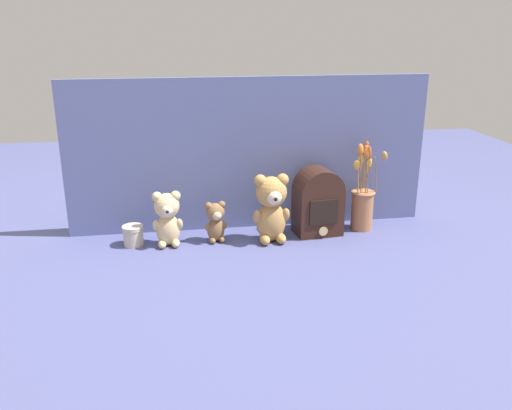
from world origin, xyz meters
TOP-DOWN VIEW (x-y plane):
  - ground_plane at (0.00, 0.00)m, footprint 4.00×4.00m
  - backdrop_wall at (0.00, 0.17)m, footprint 1.43×0.02m
  - teddy_bear_large at (0.06, -0.00)m, footprint 0.14×0.13m
  - teddy_bear_medium at (-0.33, 0.02)m, footprint 0.11×0.11m
  - teddy_bear_small at (-0.15, 0.03)m, footprint 0.09×0.08m
  - flower_vase at (0.44, 0.07)m, footprint 0.13×0.12m
  - vintage_radio at (0.25, 0.05)m, footprint 0.19×0.14m
  - decorative_tin_tall at (-0.46, 0.04)m, footprint 0.08×0.08m

SIDE VIEW (x-z plane):
  - ground_plane at x=0.00m, z-range 0.00..0.00m
  - decorative_tin_tall at x=-0.46m, z-range 0.00..0.08m
  - teddy_bear_small at x=-0.15m, z-range 0.00..0.16m
  - teddy_bear_medium at x=-0.33m, z-range 0.00..0.22m
  - flower_vase at x=0.44m, z-range -0.06..0.30m
  - vintage_radio at x=0.25m, z-range 0.00..0.27m
  - teddy_bear_large at x=0.06m, z-range 0.01..0.27m
  - backdrop_wall at x=0.00m, z-range 0.00..0.60m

